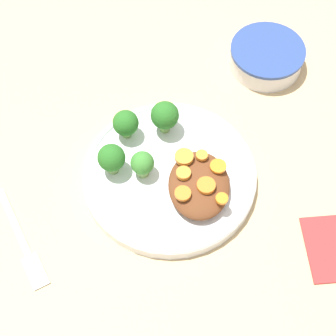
# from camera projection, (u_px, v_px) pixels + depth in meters

# --- Properties ---
(ground_plane) EXTENTS (4.00, 4.00, 0.00)m
(ground_plane) POSITION_uv_depth(u_px,v_px,m) (168.00, 179.00, 0.87)
(ground_plane) COLOR tan
(plate) EXTENTS (0.27, 0.27, 0.02)m
(plate) POSITION_uv_depth(u_px,v_px,m) (168.00, 175.00, 0.86)
(plate) COLOR white
(plate) RESTS_ON ground_plane
(dip_bowl) EXTENTS (0.13, 0.13, 0.04)m
(dip_bowl) POSITION_uv_depth(u_px,v_px,m) (265.00, 56.00, 0.97)
(dip_bowl) COLOR silver
(dip_bowl) RESTS_ON ground_plane
(stew_mound) EXTENTS (0.12, 0.09, 0.03)m
(stew_mound) POSITION_uv_depth(u_px,v_px,m) (197.00, 185.00, 0.83)
(stew_mound) COLOR brown
(stew_mound) RESTS_ON plate
(broccoli_floret_0) EXTENTS (0.04, 0.04, 0.05)m
(broccoli_floret_0) POSITION_uv_depth(u_px,v_px,m) (141.00, 164.00, 0.83)
(broccoli_floret_0) COLOR #7FA85B
(broccoli_floret_0) RESTS_ON plate
(broccoli_floret_1) EXTENTS (0.04, 0.04, 0.06)m
(broccoli_floret_1) POSITION_uv_depth(u_px,v_px,m) (110.00, 158.00, 0.83)
(broccoli_floret_1) COLOR #7FA85B
(broccoli_floret_1) RESTS_ON plate
(broccoli_floret_2) EXTENTS (0.04, 0.04, 0.06)m
(broccoli_floret_2) POSITION_uv_depth(u_px,v_px,m) (163.00, 116.00, 0.87)
(broccoli_floret_2) COLOR #759E51
(broccoli_floret_2) RESTS_ON plate
(broccoli_floret_3) EXTENTS (0.04, 0.04, 0.05)m
(broccoli_floret_3) POSITION_uv_depth(u_px,v_px,m) (124.00, 123.00, 0.86)
(broccoli_floret_3) COLOR #759E51
(broccoli_floret_3) RESTS_ON plate
(carrot_slice_0) EXTENTS (0.03, 0.03, 0.01)m
(carrot_slice_0) POSITION_uv_depth(u_px,v_px,m) (204.00, 185.00, 0.81)
(carrot_slice_0) COLOR orange
(carrot_slice_0) RESTS_ON stew_mound
(carrot_slice_1) EXTENTS (0.02, 0.02, 0.01)m
(carrot_slice_1) POSITION_uv_depth(u_px,v_px,m) (182.00, 173.00, 0.82)
(carrot_slice_1) COLOR orange
(carrot_slice_1) RESTS_ON stew_mound
(carrot_slice_2) EXTENTS (0.02, 0.02, 0.01)m
(carrot_slice_2) POSITION_uv_depth(u_px,v_px,m) (200.00, 155.00, 0.83)
(carrot_slice_2) COLOR orange
(carrot_slice_2) RESTS_ON stew_mound
(carrot_slice_3) EXTENTS (0.03, 0.03, 0.01)m
(carrot_slice_3) POSITION_uv_depth(u_px,v_px,m) (182.00, 157.00, 0.83)
(carrot_slice_3) COLOR orange
(carrot_slice_3) RESTS_ON stew_mound
(carrot_slice_4) EXTENTS (0.02, 0.02, 0.01)m
(carrot_slice_4) POSITION_uv_depth(u_px,v_px,m) (181.00, 193.00, 0.80)
(carrot_slice_4) COLOR orange
(carrot_slice_4) RESTS_ON stew_mound
(carrot_slice_5) EXTENTS (0.02, 0.02, 0.00)m
(carrot_slice_5) POSITION_uv_depth(u_px,v_px,m) (216.00, 166.00, 0.82)
(carrot_slice_5) COLOR orange
(carrot_slice_5) RESTS_ON stew_mound
(carrot_slice_6) EXTENTS (0.02, 0.02, 0.01)m
(carrot_slice_6) POSITION_uv_depth(u_px,v_px,m) (220.00, 199.00, 0.80)
(carrot_slice_6) COLOR orange
(carrot_slice_6) RESTS_ON stew_mound
(fork) EXTENTS (0.16, 0.10, 0.01)m
(fork) POSITION_uv_depth(u_px,v_px,m) (23.00, 246.00, 0.81)
(fork) COLOR #B6B6B6
(fork) RESTS_ON ground_plane
(napkin) EXTENTS (0.11, 0.08, 0.01)m
(napkin) POSITION_uv_depth(u_px,v_px,m) (328.00, 248.00, 0.81)
(napkin) COLOR #B73333
(napkin) RESTS_ON ground_plane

